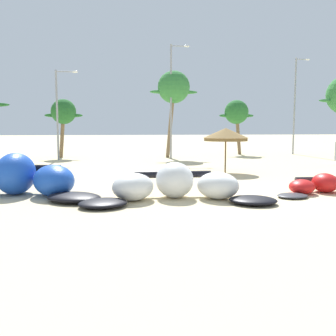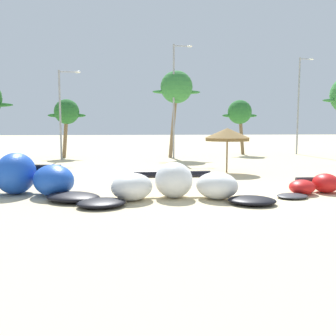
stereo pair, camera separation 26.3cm
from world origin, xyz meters
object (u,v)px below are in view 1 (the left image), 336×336
(palm_left_of_gap, at_px, (174,88))
(lamppost_west_center, at_px, (59,109))
(beach_umbrella_near_van, at_px, (226,134))
(palm_center_left, at_px, (237,113))
(kite_left_of_center, at_px, (328,186))
(palm_left, at_px, (63,113))
(kite_far_left, at_px, (11,180))
(lamppost_east_center, at_px, (172,96))
(person_near_kites, at_px, (9,169))
(kite_left, at_px, (176,186))
(lamppost_east, at_px, (296,102))

(palm_left_of_gap, height_order, lamppost_west_center, palm_left_of_gap)
(beach_umbrella_near_van, xyz_separation_m, lamppost_west_center, (-12.30, 11.38, 2.10))
(palm_center_left, height_order, lamppost_west_center, lamppost_west_center)
(kite_left_of_center, height_order, palm_left, palm_left)
(kite_far_left, bearing_deg, kite_left_of_center, -4.93)
(lamppost_east_center, bearing_deg, person_near_kites, -125.83)
(beach_umbrella_near_van, xyz_separation_m, palm_left, (-12.31, 14.11, 1.90))
(kite_left, relative_size, person_near_kites, 5.01)
(palm_left_of_gap, height_order, palm_center_left, palm_left_of_gap)
(beach_umbrella_near_van, height_order, palm_center_left, palm_center_left)
(lamppost_west_center, bearing_deg, person_near_kites, -91.87)
(kite_left, distance_m, kite_left_of_center, 7.14)
(lamppost_west_center, bearing_deg, palm_left, 90.10)
(kite_far_left, bearing_deg, lamppost_east_center, 62.44)
(beach_umbrella_near_van, relative_size, palm_center_left, 0.50)
(palm_center_left, bearing_deg, kite_left_of_center, -98.21)
(palm_center_left, distance_m, lamppost_east, 6.78)
(kite_left, height_order, palm_center_left, palm_center_left)
(beach_umbrella_near_van, bearing_deg, kite_left_of_center, -73.74)
(lamppost_east_center, bearing_deg, palm_left_of_gap, 74.57)
(kite_left_of_center, distance_m, lamppost_east_center, 21.33)
(kite_left, height_order, beach_umbrella_near_van, beach_umbrella_near_van)
(kite_left, relative_size, beach_umbrella_near_van, 2.71)
(person_near_kites, bearing_deg, kite_left, -34.08)
(kite_left, relative_size, palm_left, 1.41)
(palm_left, bearing_deg, palm_center_left, 5.84)
(palm_left, bearing_deg, kite_far_left, -88.32)
(beach_umbrella_near_van, height_order, lamppost_east, lamppost_east)
(lamppost_east_center, bearing_deg, palm_center_left, 27.94)
(lamppost_east_center, height_order, lamppost_east, lamppost_east_center)
(lamppost_east_center, xyz_separation_m, lamppost_east, (14.38, 3.78, -0.14))
(kite_left_of_center, relative_size, beach_umbrella_near_van, 1.94)
(beach_umbrella_near_van, xyz_separation_m, palm_left_of_gap, (-1.55, 12.85, 4.29))
(person_near_kites, height_order, lamppost_west_center, lamppost_west_center)
(beach_umbrella_near_van, distance_m, lamppost_east_center, 12.50)
(kite_far_left, distance_m, beach_umbrella_near_van, 13.77)
(person_near_kites, distance_m, palm_left_of_gap, 20.58)
(kite_far_left, distance_m, palm_left_of_gap, 23.15)
(lamppost_east_center, distance_m, lamppost_east, 14.87)
(kite_left, distance_m, lamppost_east_center, 21.54)
(kite_far_left, relative_size, person_near_kites, 5.39)
(palm_left_of_gap, bearing_deg, lamppost_west_center, -172.23)
(kite_far_left, height_order, lamppost_east, lamppost_east)
(palm_center_left, bearing_deg, palm_left_of_gap, -157.27)
(kite_left, bearing_deg, palm_center_left, 66.80)
(palm_center_left, relative_size, lamppost_east, 0.56)
(palm_left_of_gap, bearing_deg, lamppost_east, 11.25)
(palm_left, bearing_deg, palm_left_of_gap, -6.68)
(kite_left_of_center, distance_m, lamppost_west_center, 24.92)
(palm_left, distance_m, lamppost_west_center, 2.74)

